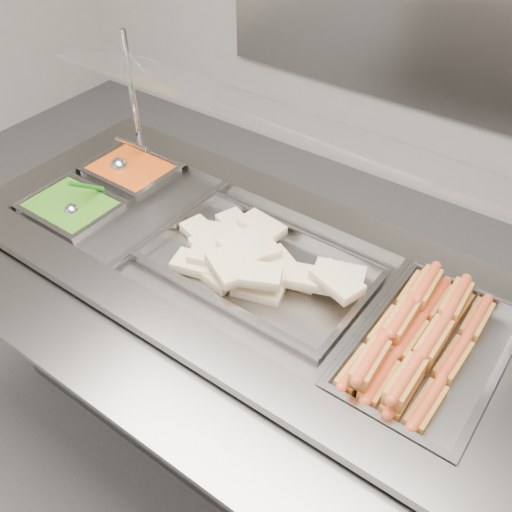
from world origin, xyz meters
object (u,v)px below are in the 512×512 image
Objects in this scene: sneeze_guard at (286,123)px; ladle at (120,165)px; steam_counter at (245,347)px; pan_wraps at (259,269)px; serving_spoon at (75,207)px; pan_hotdogs at (428,357)px.

sneeze_guard reaches higher than ladle.
ladle is (-0.72, 0.14, 0.48)m from steam_counter.
ladle reaches higher than pan_wraps.
pan_wraps is 3.85× the size of serving_spoon.
pan_hotdogs is 1.39m from ladle.
pan_hotdogs is (0.66, -0.00, 0.43)m from steam_counter.
sneeze_guard is 2.42× the size of pan_wraps.
steam_counter is 0.45m from pan_wraps.
ladle reaches higher than steam_counter.
steam_counter is 3.41× the size of pan_hotdogs.
pan_wraps is (0.06, -0.23, -0.41)m from sneeze_guard.
pan_wraps is at bearing 12.10° from serving_spoon.
pan_hotdogs is (0.66, -0.24, -0.43)m from sneeze_guard.
pan_hotdogs is 1.32m from serving_spoon.
pan_wraps is 0.80m from ladle.
steam_counter is 1.14× the size of sneeze_guard.
sneeze_guard is 0.82m from pan_hotdogs.
steam_counter is 0.82m from serving_spoon.
pan_wraps is (-0.60, 0.00, 0.02)m from pan_hotdogs.
serving_spoon reaches higher than pan_wraps.
ladle is 0.30m from serving_spoon.
steam_counter is at bearing -11.22° from ladle.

